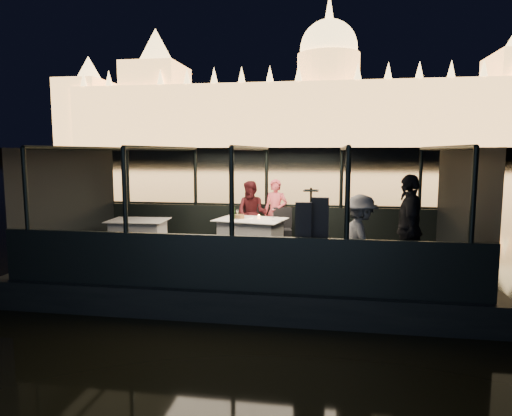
% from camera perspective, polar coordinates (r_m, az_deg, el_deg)
% --- Properties ---
extents(river_water, '(500.00, 500.00, 0.00)m').
position_cam_1_polar(river_water, '(89.08, 8.28, 5.25)').
color(river_water, black).
rests_on(river_water, ground).
extents(boat_hull, '(8.60, 4.40, 1.00)m').
position_cam_1_polar(boat_hull, '(9.55, -0.39, -9.56)').
color(boat_hull, black).
rests_on(boat_hull, river_water).
extents(boat_deck, '(8.00, 4.00, 0.04)m').
position_cam_1_polar(boat_deck, '(9.42, -0.39, -6.77)').
color(boat_deck, black).
rests_on(boat_deck, boat_hull).
extents(gunwale_port, '(8.00, 0.08, 0.90)m').
position_cam_1_polar(gunwale_port, '(11.27, 1.31, -2.04)').
color(gunwale_port, black).
rests_on(gunwale_port, boat_deck).
extents(gunwale_starboard, '(8.00, 0.08, 0.90)m').
position_cam_1_polar(gunwale_starboard, '(7.41, -3.00, -6.89)').
color(gunwale_starboard, black).
rests_on(gunwale_starboard, boat_deck).
extents(cabin_glass_port, '(8.00, 0.02, 1.40)m').
position_cam_1_polar(cabin_glass_port, '(11.15, 1.32, 3.81)').
color(cabin_glass_port, '#99B2B2').
rests_on(cabin_glass_port, gunwale_port).
extents(cabin_glass_starboard, '(8.00, 0.02, 1.40)m').
position_cam_1_polar(cabin_glass_starboard, '(7.21, -3.06, 2.01)').
color(cabin_glass_starboard, '#99B2B2').
rests_on(cabin_glass_starboard, gunwale_starboard).
extents(cabin_roof_glass, '(8.00, 4.00, 0.02)m').
position_cam_1_polar(cabin_roof_glass, '(9.15, -0.41, 7.48)').
color(cabin_roof_glass, '#99B2B2').
rests_on(cabin_roof_glass, boat_deck).
extents(end_wall_fore, '(0.02, 4.00, 2.30)m').
position_cam_1_polar(end_wall_fore, '(10.64, -22.16, 0.70)').
color(end_wall_fore, black).
rests_on(end_wall_fore, boat_deck).
extents(end_wall_aft, '(0.02, 4.00, 2.30)m').
position_cam_1_polar(end_wall_aft, '(9.42, 24.36, -0.17)').
color(end_wall_aft, black).
rests_on(end_wall_aft, boat_deck).
extents(canopy_ribs, '(8.00, 4.00, 2.30)m').
position_cam_1_polar(canopy_ribs, '(9.21, -0.40, 0.31)').
color(canopy_ribs, black).
rests_on(canopy_ribs, boat_deck).
extents(embankment, '(400.00, 140.00, 6.00)m').
position_cam_1_polar(embankment, '(219.03, 8.90, 6.55)').
color(embankment, '#423D33').
rests_on(embankment, ground).
extents(parliament_building, '(220.00, 32.00, 60.00)m').
position_cam_1_polar(parliament_building, '(185.89, 8.99, 15.12)').
color(parliament_building, '#F2D18C').
rests_on(parliament_building, embankment).
extents(dining_table_central, '(1.63, 1.32, 0.77)m').
position_cam_1_polar(dining_table_central, '(10.05, -0.67, -3.53)').
color(dining_table_central, silver).
rests_on(dining_table_central, boat_deck).
extents(dining_table_aft, '(1.36, 1.02, 0.69)m').
position_cam_1_polar(dining_table_aft, '(10.77, -14.47, -3.04)').
color(dining_table_aft, white).
rests_on(dining_table_aft, boat_deck).
extents(chair_port_left, '(0.51, 0.51, 0.97)m').
position_cam_1_polar(chair_port_left, '(10.80, -0.95, -2.44)').
color(chair_port_left, black).
rests_on(chair_port_left, boat_deck).
extents(chair_port_right, '(0.51, 0.51, 0.93)m').
position_cam_1_polar(chair_port_right, '(10.50, 3.22, -2.72)').
color(chair_port_right, black).
rests_on(chair_port_right, boat_deck).
extents(coat_stand, '(0.47, 0.38, 1.66)m').
position_cam_1_polar(coat_stand, '(7.42, 6.81, -3.35)').
color(coat_stand, black).
rests_on(coat_stand, boat_deck).
extents(person_woman_coral, '(0.64, 0.48, 1.59)m').
position_cam_1_polar(person_woman_coral, '(10.79, 2.45, -0.84)').
color(person_woman_coral, '#EC5662').
rests_on(person_woman_coral, boat_deck).
extents(person_man_maroon, '(0.84, 0.70, 1.54)m').
position_cam_1_polar(person_man_maroon, '(10.82, -0.54, -0.81)').
color(person_man_maroon, '#421217').
rests_on(person_man_maroon, boat_deck).
extents(passenger_stripe, '(0.87, 1.13, 1.54)m').
position_cam_1_polar(passenger_stripe, '(7.76, 12.93, -3.40)').
color(passenger_stripe, white).
rests_on(passenger_stripe, boat_deck).
extents(passenger_dark, '(0.57, 1.14, 1.87)m').
position_cam_1_polar(passenger_dark, '(8.19, 18.51, -3.03)').
color(passenger_dark, black).
rests_on(passenger_dark, boat_deck).
extents(wine_bottle, '(0.07, 0.07, 0.32)m').
position_cam_1_polar(wine_bottle, '(9.93, -2.86, -0.57)').
color(wine_bottle, '#143715').
rests_on(wine_bottle, dining_table_central).
extents(bread_basket, '(0.25, 0.25, 0.09)m').
position_cam_1_polar(bread_basket, '(10.10, -2.09, -1.07)').
color(bread_basket, brown).
rests_on(bread_basket, dining_table_central).
extents(amber_candle, '(0.07, 0.07, 0.08)m').
position_cam_1_polar(amber_candle, '(9.99, 0.35, -1.15)').
color(amber_candle, '#FE8A3F').
rests_on(amber_candle, dining_table_central).
extents(plate_near, '(0.26, 0.26, 0.01)m').
position_cam_1_polar(plate_near, '(9.76, 2.65, -1.54)').
color(plate_near, white).
rests_on(plate_near, dining_table_central).
extents(plate_far, '(0.29, 0.29, 0.02)m').
position_cam_1_polar(plate_far, '(10.18, -0.99, -1.18)').
color(plate_far, white).
rests_on(plate_far, dining_table_central).
extents(wine_glass_white, '(0.08, 0.08, 0.20)m').
position_cam_1_polar(wine_glass_white, '(9.90, -2.36, -0.91)').
color(wine_glass_white, silver).
rests_on(wine_glass_white, dining_table_central).
extents(wine_glass_red, '(0.09, 0.09, 0.19)m').
position_cam_1_polar(wine_glass_red, '(10.20, 2.15, -0.67)').
color(wine_glass_red, silver).
rests_on(wine_glass_red, dining_table_central).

